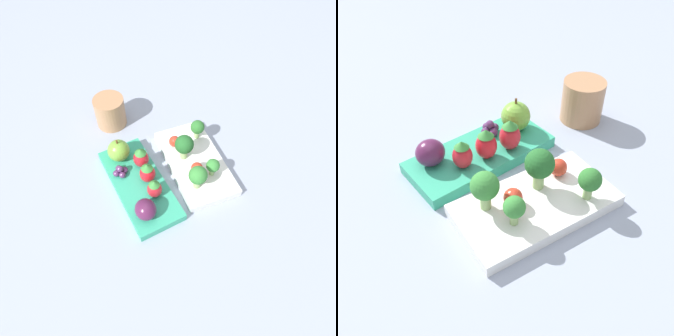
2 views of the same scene
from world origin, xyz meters
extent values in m
plane|color=#939EB2|center=(0.00, 0.00, 0.00)|extent=(4.00, 4.00, 0.00)
cube|color=white|center=(0.01, 0.07, 0.01)|extent=(0.23, 0.14, 0.02)
cube|color=#33A87F|center=(0.01, -0.06, 0.01)|extent=(0.23, 0.10, 0.02)
cylinder|color=#93B770|center=(0.06, 0.08, 0.03)|extent=(0.01, 0.01, 0.02)
sphere|color=#388438|center=(0.06, 0.08, 0.05)|extent=(0.03, 0.03, 0.03)
cylinder|color=#93B770|center=(0.07, 0.04, 0.03)|extent=(0.01, 0.01, 0.02)
sphere|color=#388438|center=(0.07, 0.04, 0.06)|extent=(0.04, 0.04, 0.04)
cylinder|color=#93B770|center=(-0.01, 0.05, 0.03)|extent=(0.02, 0.02, 0.02)
sphere|color=#236028|center=(-0.01, 0.05, 0.06)|extent=(0.04, 0.04, 0.04)
cylinder|color=#93B770|center=(-0.04, 0.11, 0.03)|extent=(0.01, 0.01, 0.02)
sphere|color=#2D702D|center=(-0.04, 0.11, 0.05)|extent=(0.03, 0.03, 0.03)
sphere|color=red|center=(-0.05, 0.05, 0.03)|extent=(0.03, 0.03, 0.03)
sphere|color=red|center=(0.04, 0.06, 0.03)|extent=(0.03, 0.03, 0.03)
sphere|color=#70A838|center=(-0.07, -0.07, 0.04)|extent=(0.05, 0.05, 0.05)
cylinder|color=brown|center=(-0.07, -0.07, 0.07)|extent=(0.00, 0.00, 0.01)
ellipsoid|color=red|center=(0.01, -0.04, 0.04)|extent=(0.03, 0.03, 0.04)
cone|color=#388438|center=(0.01, -0.04, 0.06)|extent=(0.02, 0.02, 0.01)
ellipsoid|color=red|center=(0.05, -0.05, 0.04)|extent=(0.03, 0.03, 0.04)
cone|color=#388438|center=(0.05, -0.05, 0.06)|extent=(0.02, 0.02, 0.01)
ellipsoid|color=red|center=(-0.03, -0.04, 0.04)|extent=(0.03, 0.03, 0.04)
cone|color=#388438|center=(-0.03, -0.04, 0.06)|extent=(0.02, 0.02, 0.01)
ellipsoid|color=#511E42|center=(0.08, -0.08, 0.04)|extent=(0.04, 0.04, 0.04)
sphere|color=#562D5B|center=(-0.02, -0.09, 0.03)|extent=(0.01, 0.01, 0.01)
sphere|color=#562D5B|center=(-0.03, -0.08, 0.03)|extent=(0.01, 0.01, 0.01)
sphere|color=#562D5B|center=(-0.04, -0.09, 0.03)|extent=(0.01, 0.01, 0.01)
sphere|color=#562D5B|center=(-0.03, -0.10, 0.03)|extent=(0.01, 0.01, 0.01)
sphere|color=#562D5B|center=(-0.03, -0.09, 0.04)|extent=(0.01, 0.01, 0.01)
cylinder|color=tan|center=(-0.20, -0.04, 0.04)|extent=(0.07, 0.07, 0.07)
camera|label=1|loc=(0.34, -0.18, 0.54)|focal=32.00mm
camera|label=2|loc=(0.27, 0.31, 0.38)|focal=40.00mm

